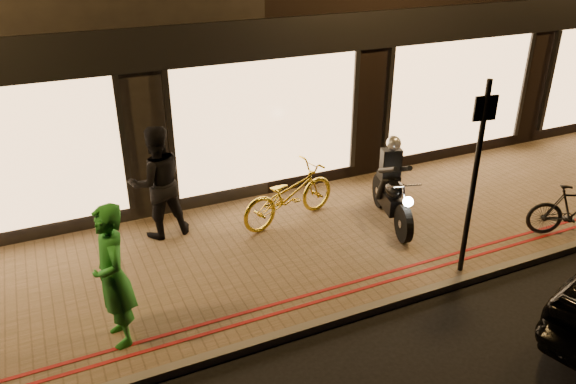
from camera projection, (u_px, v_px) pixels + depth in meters
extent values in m
plane|color=black|center=(378.00, 313.00, 7.94)|extent=(90.00, 90.00, 0.00)
cube|color=brown|center=(314.00, 243.00, 9.55)|extent=(50.00, 4.00, 0.12)
cube|color=#59544C|center=(377.00, 307.00, 7.96)|extent=(50.00, 0.14, 0.12)
cube|color=maroon|center=(362.00, 289.00, 8.26)|extent=(50.00, 0.06, 0.01)
cube|color=maroon|center=(355.00, 282.00, 8.42)|extent=(50.00, 0.06, 0.01)
cube|color=black|center=(266.00, 39.00, 9.81)|extent=(48.00, 0.12, 0.70)
cube|color=#F8BD7C|center=(3.00, 162.00, 8.77)|extent=(3.60, 0.06, 2.38)
cube|color=#F8BD7C|center=(268.00, 123.00, 10.47)|extent=(3.60, 0.06, 2.38)
cube|color=#F8BD7C|center=(459.00, 95.00, 12.17)|extent=(3.60, 0.06, 2.38)
cylinder|color=black|center=(404.00, 224.00, 9.38)|extent=(0.29, 0.65, 0.64)
cylinder|color=black|center=(380.00, 191.00, 10.54)|extent=(0.29, 0.65, 0.64)
cylinder|color=silver|center=(404.00, 224.00, 9.38)|extent=(0.17, 0.17, 0.14)
cylinder|color=silver|center=(380.00, 191.00, 10.54)|extent=(0.17, 0.17, 0.14)
cube|color=black|center=(391.00, 201.00, 9.97)|extent=(0.44, 0.74, 0.30)
ellipsoid|color=black|center=(395.00, 189.00, 9.73)|extent=(0.45, 0.57, 0.29)
cube|color=black|center=(387.00, 179.00, 10.11)|extent=(0.36, 0.59, 0.09)
cylinder|color=silver|center=(404.00, 186.00, 9.24)|extent=(0.59, 0.20, 0.03)
cylinder|color=silver|center=(404.00, 207.00, 9.30)|extent=(0.14, 0.33, 0.71)
sphere|color=white|center=(408.00, 202.00, 9.10)|extent=(0.21, 0.21, 0.17)
cylinder|color=silver|center=(389.00, 196.00, 10.44)|extent=(0.22, 0.55, 0.07)
cube|color=black|center=(391.00, 164.00, 9.84)|extent=(0.39, 0.30, 0.55)
sphere|color=#ADAEB3|center=(394.00, 143.00, 9.61)|extent=(0.32, 0.32, 0.26)
cylinder|color=black|center=(388.00, 170.00, 9.52)|extent=(0.17, 0.61, 0.34)
cylinder|color=black|center=(406.00, 169.00, 9.57)|extent=(0.33, 0.58, 0.34)
cylinder|color=black|center=(382.00, 188.00, 9.98)|extent=(0.13, 0.27, 0.46)
cylinder|color=black|center=(397.00, 187.00, 10.02)|extent=(0.25, 0.29, 0.46)
cylinder|color=black|center=(474.00, 182.00, 8.07)|extent=(0.09, 0.09, 3.00)
cube|color=black|center=(485.00, 108.00, 7.60)|extent=(0.35, 0.08, 0.35)
imported|color=gold|center=(289.00, 195.00, 9.95)|extent=(2.07, 1.14, 1.03)
imported|color=black|center=(575.00, 211.00, 9.49)|extent=(1.57, 1.16, 0.94)
imported|color=#1E7324|center=(113.00, 276.00, 6.87)|extent=(0.53, 0.74, 1.92)
imported|color=black|center=(157.00, 182.00, 9.31)|extent=(0.99, 0.79, 1.96)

